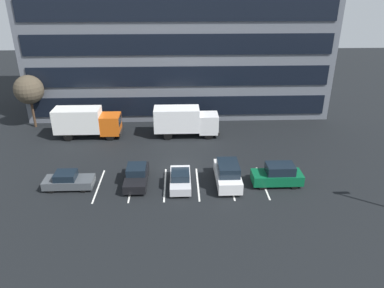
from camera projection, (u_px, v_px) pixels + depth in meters
name	position (u px, v px, depth m)	size (l,w,h in m)	color
ground_plane	(181.00, 166.00, 34.00)	(120.00, 120.00, 0.00)	black
office_building	(179.00, 23.00, 45.77)	(36.27, 12.89, 21.60)	slate
lot_markings	(181.00, 184.00, 31.09)	(14.14, 5.40, 0.01)	silver
box_truck_white	(185.00, 120.00, 39.72)	(7.07, 2.34, 3.28)	white
box_truck_orange	(86.00, 121.00, 39.43)	(7.12, 2.36, 3.30)	#D85914
sedan_black	(137.00, 176.00, 30.95)	(1.82, 4.35, 1.56)	black
suv_forest	(278.00, 175.00, 30.68)	(4.19, 1.78, 1.90)	#0C5933
sedan_charcoal	(68.00, 181.00, 30.27)	(4.07, 1.70, 1.46)	#474C51
suv_white	(228.00, 174.00, 30.69)	(1.95, 4.59, 2.08)	white
sedan_silver	(180.00, 179.00, 30.52)	(1.70, 4.07, 1.46)	silver
bare_tree	(29.00, 90.00, 41.10)	(3.27, 3.27, 6.13)	#473323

